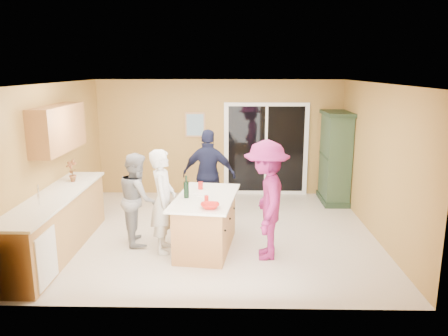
{
  "coord_description": "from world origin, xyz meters",
  "views": [
    {
      "loc": [
        0.31,
        -7.28,
        2.84
      ],
      "look_at": [
        0.15,
        0.1,
        1.15
      ],
      "focal_mm": 35.0,
      "sensor_mm": 36.0,
      "label": 1
    }
  ],
  "objects_px": {
    "green_hutch": "(335,159)",
    "woman_magenta": "(266,200)",
    "woman_white": "(163,201)",
    "woman_navy": "(209,175)",
    "kitchen_island": "(206,224)",
    "woman_grey": "(138,198)"
  },
  "relations": [
    {
      "from": "woman_white",
      "to": "woman_magenta",
      "type": "height_order",
      "value": "woman_magenta"
    },
    {
      "from": "woman_white",
      "to": "woman_magenta",
      "type": "relative_size",
      "value": 0.9
    },
    {
      "from": "woman_navy",
      "to": "woman_magenta",
      "type": "bearing_deg",
      "value": 128.62
    },
    {
      "from": "green_hutch",
      "to": "woman_navy",
      "type": "relative_size",
      "value": 1.13
    },
    {
      "from": "green_hutch",
      "to": "woman_white",
      "type": "bearing_deg",
      "value": -140.57
    },
    {
      "from": "kitchen_island",
      "to": "woman_white",
      "type": "relative_size",
      "value": 1.07
    },
    {
      "from": "green_hutch",
      "to": "woman_magenta",
      "type": "relative_size",
      "value": 1.08
    },
    {
      "from": "woman_grey",
      "to": "woman_magenta",
      "type": "bearing_deg",
      "value": -122.59
    },
    {
      "from": "woman_magenta",
      "to": "woman_grey",
      "type": "bearing_deg",
      "value": -102.9
    },
    {
      "from": "woman_navy",
      "to": "woman_magenta",
      "type": "distance_m",
      "value": 1.97
    },
    {
      "from": "kitchen_island",
      "to": "woman_magenta",
      "type": "relative_size",
      "value": 0.97
    },
    {
      "from": "kitchen_island",
      "to": "woman_navy",
      "type": "bearing_deg",
      "value": 98.43
    },
    {
      "from": "woman_grey",
      "to": "kitchen_island",
      "type": "bearing_deg",
      "value": -119.89
    },
    {
      "from": "kitchen_island",
      "to": "woman_navy",
      "type": "xyz_separation_m",
      "value": [
        -0.03,
        1.42,
        0.46
      ]
    },
    {
      "from": "woman_navy",
      "to": "kitchen_island",
      "type": "bearing_deg",
      "value": 100.7
    },
    {
      "from": "green_hutch",
      "to": "woman_navy",
      "type": "height_order",
      "value": "green_hutch"
    },
    {
      "from": "kitchen_island",
      "to": "woman_magenta",
      "type": "distance_m",
      "value": 1.1
    },
    {
      "from": "woman_white",
      "to": "woman_magenta",
      "type": "distance_m",
      "value": 1.6
    },
    {
      "from": "woman_white",
      "to": "kitchen_island",
      "type": "bearing_deg",
      "value": -83.42
    },
    {
      "from": "green_hutch",
      "to": "woman_navy",
      "type": "bearing_deg",
      "value": -156.17
    },
    {
      "from": "green_hutch",
      "to": "kitchen_island",
      "type": "bearing_deg",
      "value": -135.28
    },
    {
      "from": "woman_white",
      "to": "green_hutch",
      "type": "bearing_deg",
      "value": -52.8
    }
  ]
}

